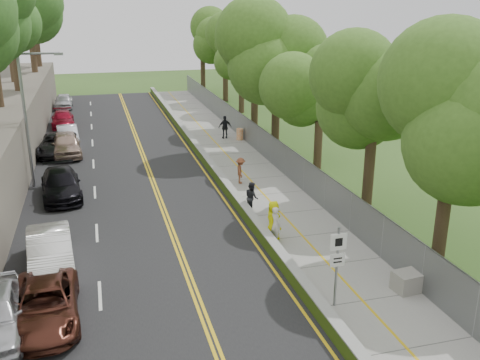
% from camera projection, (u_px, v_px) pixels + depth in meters
% --- Properties ---
extents(ground, '(140.00, 140.00, 0.00)m').
position_uv_depth(ground, '(280.00, 272.00, 22.02)').
color(ground, '#33511E').
rests_on(ground, ground).
extents(road, '(11.20, 66.00, 0.04)m').
position_uv_depth(road, '(123.00, 175.00, 34.38)').
color(road, black).
rests_on(road, ground).
extents(sidewalk, '(4.20, 66.00, 0.05)m').
position_uv_depth(sidewalk, '(242.00, 165.00, 36.38)').
color(sidewalk, gray).
rests_on(sidewalk, ground).
extents(jersey_barrier, '(0.42, 66.00, 0.60)m').
position_uv_depth(jersey_barrier, '(209.00, 164.00, 35.71)').
color(jersey_barrier, '#7CC718').
rests_on(jersey_barrier, ground).
extents(chainlink_fence, '(0.04, 66.00, 2.00)m').
position_uv_depth(chainlink_fence, '(271.00, 149.00, 36.60)').
color(chainlink_fence, slate).
rests_on(chainlink_fence, ground).
extents(trees_fenceside, '(7.00, 66.00, 14.00)m').
position_uv_depth(trees_fenceside, '(307.00, 59.00, 35.29)').
color(trees_fenceside, '#497826').
rests_on(trees_fenceside, ground).
extents(streetlight, '(2.52, 0.22, 8.00)m').
position_uv_depth(streetlight, '(29.00, 111.00, 30.73)').
color(streetlight, gray).
rests_on(streetlight, ground).
extents(signpost, '(0.62, 0.09, 3.10)m').
position_uv_depth(signpost, '(337.00, 258.00, 18.90)').
color(signpost, gray).
rests_on(signpost, sidewalk).
extents(construction_barrel, '(0.55, 0.55, 0.91)m').
position_uv_depth(construction_barrel, '(240.00, 134.00, 42.96)').
color(construction_barrel, '#EB6300').
rests_on(construction_barrel, sidewalk).
extents(concrete_block, '(1.21, 0.96, 0.75)m').
position_uv_depth(concrete_block, '(408.00, 281.00, 20.44)').
color(concrete_block, gray).
rests_on(concrete_block, sidewalk).
extents(car_1, '(2.16, 5.07, 1.63)m').
position_uv_depth(car_1, '(50.00, 252.00, 21.88)').
color(car_1, silver).
rests_on(car_1, road).
extents(car_2, '(2.38, 4.89, 1.34)m').
position_uv_depth(car_2, '(45.00, 305.00, 18.33)').
color(car_2, '#4D2319').
rests_on(car_2, road).
extents(car_3, '(2.55, 5.32, 1.49)m').
position_uv_depth(car_3, '(61.00, 184.00, 30.22)').
color(car_3, black).
rests_on(car_3, road).
extents(car_4, '(2.35, 5.04, 1.67)m').
position_uv_depth(car_4, '(66.00, 144.00, 38.49)').
color(car_4, tan).
rests_on(car_4, road).
extents(car_5, '(1.86, 4.40, 1.41)m').
position_uv_depth(car_5, '(68.00, 135.00, 41.63)').
color(car_5, '#A3A4A9').
rests_on(car_5, road).
extents(car_6, '(2.89, 5.49, 1.47)m').
position_uv_depth(car_6, '(57.00, 144.00, 38.84)').
color(car_6, black).
rests_on(car_6, road).
extents(car_7, '(2.11, 4.77, 1.36)m').
position_uv_depth(car_7, '(63.00, 119.00, 47.50)').
color(car_7, maroon).
rests_on(car_7, road).
extents(car_8, '(1.77, 4.32, 1.47)m').
position_uv_depth(car_8, '(64.00, 101.00, 55.84)').
color(car_8, silver).
rests_on(car_8, road).
extents(painter_0, '(0.84, 1.05, 1.87)m').
position_uv_depth(painter_0, '(273.00, 220.00, 24.72)').
color(painter_0, '#D9DE04').
rests_on(painter_0, sidewalk).
extents(painter_1, '(0.55, 0.71, 1.72)m').
position_uv_depth(painter_1, '(276.00, 225.00, 24.43)').
color(painter_1, silver).
rests_on(painter_1, sidewalk).
extents(painter_2, '(0.68, 0.85, 1.66)m').
position_uv_depth(painter_2, '(252.00, 197.00, 27.95)').
color(painter_2, '#222328').
rests_on(painter_2, sidewalk).
extents(painter_3, '(0.82, 1.15, 1.61)m').
position_uv_depth(painter_3, '(241.00, 171.00, 32.47)').
color(painter_3, brown).
rests_on(painter_3, sidewalk).
extents(person_far, '(1.08, 0.45, 1.84)m').
position_uv_depth(person_far, '(225.00, 127.00, 43.26)').
color(person_far, black).
rests_on(person_far, sidewalk).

